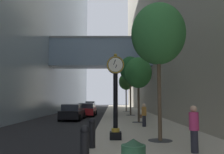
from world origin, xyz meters
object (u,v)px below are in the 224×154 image
at_px(street_tree_far, 127,82).
at_px(pedestrian_walking, 145,114).
at_px(street_tree_mid_far, 131,69).
at_px(car_grey_mid, 91,106).
at_px(bollard_second, 93,132).
at_px(street_tree_near, 159,34).
at_px(street_tree_mid_near, 139,73).
at_px(car_red_far, 88,110).
at_px(car_black_near, 73,112).
at_px(pedestrian_by_clock, 195,128).
at_px(street_clock, 116,92).
at_px(bollard_nearest, 86,144).

relative_size(street_tree_far, pedestrian_walking, 3.73).
bearing_deg(street_tree_mid_far, car_grey_mid, 112.47).
bearing_deg(bollard_second, street_tree_near, 27.50).
bearing_deg(street_tree_mid_near, street_tree_near, -90.00).
bearing_deg(car_red_far, street_tree_mid_far, -4.33).
relative_size(street_tree_far, car_black_near, 1.29).
height_order(street_tree_far, car_grey_mid, street_tree_far).
bearing_deg(pedestrian_by_clock, street_tree_mid_far, 92.15).
relative_size(bollard_second, pedestrian_by_clock, 0.69).
height_order(street_tree_near, car_black_near, street_tree_near).
distance_m(car_grey_mid, car_red_far, 14.46).
bearing_deg(pedestrian_by_clock, car_grey_mid, 101.36).
xyz_separation_m(street_clock, street_tree_mid_near, (2.03, 8.09, 1.83)).
height_order(bollard_second, street_tree_near, street_tree_near).
bearing_deg(street_clock, bollard_nearest, -102.36).
distance_m(pedestrian_walking, car_grey_mid, 26.93).
distance_m(pedestrian_walking, car_black_near, 8.95).
relative_size(pedestrian_walking, pedestrian_by_clock, 0.96).
height_order(street_clock, street_tree_near, street_tree_near).
bearing_deg(car_black_near, pedestrian_by_clock, -64.88).
distance_m(bollard_second, car_black_near, 13.96).
distance_m(street_clock, street_tree_mid_near, 8.54).
bearing_deg(street_tree_mid_near, car_grey_mid, 104.76).
xyz_separation_m(pedestrian_walking, pedestrian_by_clock, (0.70, -7.89, 0.05)).
bearing_deg(pedestrian_by_clock, street_clock, 134.98).
relative_size(street_tree_mid_near, car_red_far, 1.29).
xyz_separation_m(car_grey_mid, car_red_far, (0.93, -14.43, -0.03)).
bearing_deg(street_tree_far, street_tree_mid_far, -90.00).
distance_m(street_tree_mid_near, street_tree_mid_far, 8.57).
height_order(street_tree_near, street_tree_mid_near, street_tree_near).
relative_size(street_clock, pedestrian_walking, 2.58).
relative_size(pedestrian_walking, car_grey_mid, 0.36).
bearing_deg(street_tree_mid_far, car_black_near, -141.45).
distance_m(bollard_nearest, street_tree_far, 29.73).
xyz_separation_m(street_clock, street_tree_far, (2.03, 24.98, 2.36)).
bearing_deg(car_black_near, bollard_nearest, -79.15).
distance_m(bollard_second, car_grey_mid, 33.41).
xyz_separation_m(street_clock, bollard_second, (-0.95, -1.91, -1.65)).
relative_size(pedestrian_walking, car_red_far, 0.38).
bearing_deg(street_tree_mid_far, street_tree_mid_near, -90.00).
bearing_deg(bollard_second, pedestrian_by_clock, -12.94).
xyz_separation_m(street_tree_near, car_black_near, (-6.06, 12.06, -4.34)).
distance_m(bollard_nearest, car_grey_mid, 35.83).
bearing_deg(bollard_nearest, street_tree_near, 53.17).
distance_m(street_tree_mid_near, car_black_near, 7.85).
bearing_deg(pedestrian_walking, street_tree_mid_near, 90.47).
distance_m(street_tree_mid_near, street_tree_far, 16.90).
relative_size(street_clock, car_grey_mid, 0.94).
xyz_separation_m(street_clock, car_black_near, (-4.02, 11.71, -1.62)).
bearing_deg(pedestrian_walking, car_red_far, 113.90).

